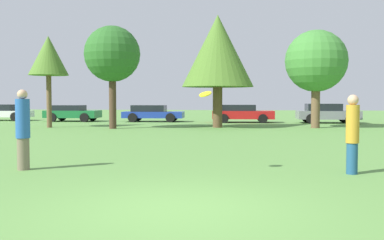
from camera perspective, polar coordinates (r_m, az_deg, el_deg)
name	(u,v)px	position (r m, az deg, el deg)	size (l,w,h in m)	color
ground_plane	(176,209)	(6.77, -2.16, -11.44)	(120.00, 120.00, 0.00)	#5B8E42
person_thrower	(23,129)	(10.98, -21.11, -1.09)	(0.33, 0.33, 1.88)	#726651
person_catcher	(352,133)	(10.30, 20.12, -1.57)	(0.29, 0.29, 1.76)	navy
frisbee	(205,94)	(9.84, 1.74, 3.39)	(0.31, 0.28, 0.18)	yellow
tree_0	(48,56)	(27.05, -18.16, 7.85)	(2.28, 2.28, 5.33)	brown
tree_1	(112,55)	(25.13, -10.32, 8.35)	(3.12, 3.12, 5.74)	#473323
tree_2	(218,51)	(25.79, 3.35, 8.88)	(4.17, 4.17, 6.54)	brown
tree_3	(316,62)	(26.29, 15.82, 7.31)	(3.53, 3.53, 5.61)	brown
parked_car_white	(4,112)	(36.93, -23.27, 0.95)	(4.07, 1.95, 1.25)	silver
parked_car_green	(72,113)	(33.89, -15.34, 0.93)	(3.96, 2.15, 1.21)	#196633
parked_car_blue	(152,113)	(32.40, -5.20, 0.93)	(4.47, 2.03, 1.22)	#1E389E
parked_car_red	(242,113)	(31.26, 6.51, 0.90)	(4.34, 2.04, 1.26)	red
parked_car_grey	(327,113)	(31.71, 17.07, 0.88)	(4.21, 2.14, 1.34)	slate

